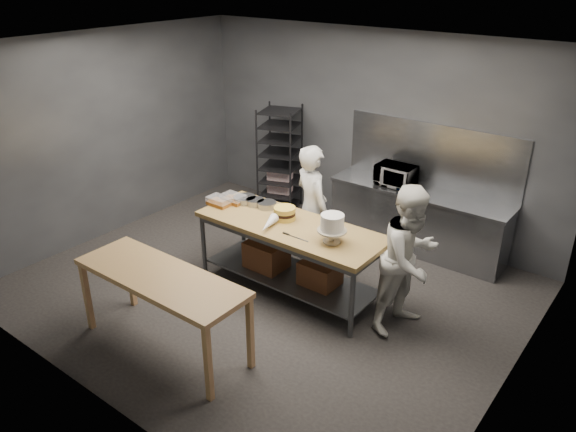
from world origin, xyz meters
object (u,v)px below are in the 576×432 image
(frosted_cake_stand, at_px, (332,225))
(layer_cake, at_px, (285,213))
(work_table, at_px, (290,249))
(microwave, at_px, (396,175))
(near_counter, at_px, (161,282))
(chef_right, at_px, (410,259))
(speed_rack, at_px, (280,161))
(chef_behind, at_px, (312,208))

(frosted_cake_stand, distance_m, layer_cake, 0.84)
(work_table, xyz_separation_m, microwave, (0.39, 1.99, 0.48))
(microwave, bearing_deg, layer_cake, -105.35)
(work_table, relative_size, near_counter, 1.20)
(near_counter, distance_m, layer_cake, 1.85)
(chef_right, xyz_separation_m, layer_cake, (-1.66, -0.11, 0.14))
(speed_rack, relative_size, microwave, 3.23)
(near_counter, bearing_deg, chef_right, 46.05)
(work_table, height_order, frosted_cake_stand, frosted_cake_stand)
(near_counter, relative_size, speed_rack, 1.14)
(chef_behind, distance_m, layer_cake, 0.59)
(chef_right, xyz_separation_m, frosted_cake_stand, (-0.85, -0.28, 0.28))
(speed_rack, distance_m, frosted_cake_stand, 3.08)
(near_counter, relative_size, chef_behind, 1.15)
(chef_right, bearing_deg, speed_rack, 75.18)
(microwave, distance_m, frosted_cake_stand, 2.10)
(frosted_cake_stand, bearing_deg, near_counter, -121.58)
(microwave, bearing_deg, chef_behind, -110.90)
(frosted_cake_stand, xyz_separation_m, layer_cake, (-0.81, 0.17, -0.14))
(microwave, xyz_separation_m, frosted_cake_stand, (0.28, -2.08, 0.09))
(chef_right, distance_m, frosted_cake_stand, 0.94)
(work_table, relative_size, chef_right, 1.39)
(layer_cake, bearing_deg, near_counter, -96.59)
(microwave, xyz_separation_m, layer_cake, (-0.52, -1.91, -0.05))
(speed_rack, distance_m, microwave, 2.05)
(near_counter, relative_size, layer_cake, 7.38)
(microwave, bearing_deg, speed_rack, -177.76)
(speed_rack, bearing_deg, chef_behind, -39.46)
(work_table, relative_size, chef_behind, 1.38)
(chef_right, relative_size, microwave, 3.18)
(work_table, height_order, chef_behind, chef_behind)
(near_counter, distance_m, chef_behind, 2.41)
(chef_behind, bearing_deg, layer_cake, 112.49)
(layer_cake, bearing_deg, chef_right, 3.91)
(chef_right, height_order, microwave, chef_right)
(work_table, bearing_deg, layer_cake, 151.52)
(work_table, bearing_deg, speed_rack, 130.95)
(chef_behind, relative_size, frosted_cake_stand, 5.04)
(microwave, bearing_deg, work_table, -101.10)
(work_table, bearing_deg, near_counter, -101.18)
(speed_rack, bearing_deg, near_counter, -70.33)
(speed_rack, bearing_deg, chef_right, -28.42)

